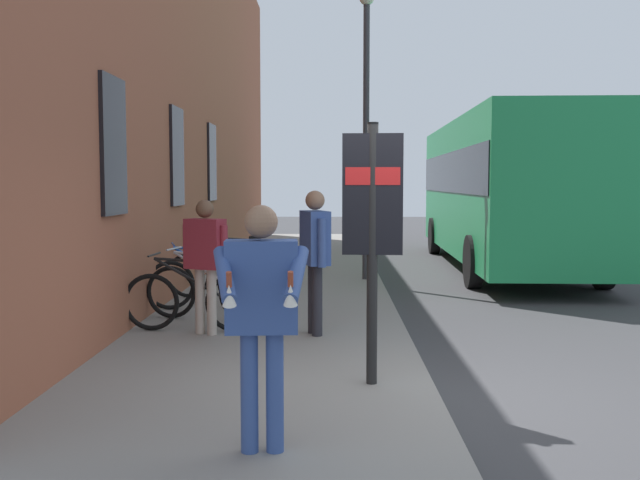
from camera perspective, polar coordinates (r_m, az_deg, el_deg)
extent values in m
plane|color=#38383A|center=(12.83, 9.68, -4.46)|extent=(60.00, 60.00, 0.00)
cube|color=gray|center=(14.67, -2.22, -3.04)|extent=(24.00, 3.50, 0.12)
cube|color=#9E563D|center=(15.92, -9.61, 11.94)|extent=(22.00, 0.60, 8.12)
cube|color=black|center=(8.90, -15.71, 7.03)|extent=(0.90, 0.06, 1.60)
cube|color=black|center=(12.30, -11.02, 6.36)|extent=(0.90, 0.06, 1.60)
cube|color=black|center=(15.74, -8.38, 5.97)|extent=(0.90, 0.06, 1.60)
torus|color=black|center=(9.50, -12.94, -4.71)|extent=(0.11, 0.72, 0.72)
torus|color=black|center=(9.24, -6.71, -4.89)|extent=(0.11, 0.72, 0.72)
cylinder|color=black|center=(9.31, -9.74, -3.14)|extent=(0.11, 1.02, 0.58)
cylinder|color=black|center=(9.30, -10.21, -1.60)|extent=(0.09, 0.85, 0.09)
cylinder|color=black|center=(9.22, -7.18, -3.34)|extent=(0.05, 0.19, 0.51)
cube|color=black|center=(9.20, -7.65, -1.54)|extent=(0.11, 0.21, 0.06)
cylinder|color=black|center=(9.41, -12.72, -1.11)|extent=(0.48, 0.06, 0.02)
torus|color=black|center=(10.30, -11.45, -3.98)|extent=(0.20, 0.72, 0.72)
torus|color=black|center=(9.92, -5.87, -4.23)|extent=(0.20, 0.72, 0.72)
cylinder|color=silver|center=(10.05, -8.60, -2.56)|extent=(0.24, 1.00, 0.58)
cylinder|color=silver|center=(10.05, -9.01, -1.13)|extent=(0.20, 0.84, 0.09)
cylinder|color=silver|center=(9.91, -6.30, -2.78)|extent=(0.07, 0.19, 0.51)
cube|color=black|center=(9.90, -6.72, -1.10)|extent=(0.14, 0.22, 0.06)
cylinder|color=silver|center=(10.21, -11.24, -0.66)|extent=(0.48, 0.12, 0.02)
torus|color=black|center=(10.99, -11.52, -3.45)|extent=(0.25, 0.71, 0.72)
torus|color=black|center=(11.10, -6.10, -3.30)|extent=(0.25, 0.71, 0.72)
cylinder|color=#1E4CA5|center=(11.01, -8.68, -1.95)|extent=(0.31, 0.99, 0.58)
cylinder|color=#1E4CA5|center=(10.97, -9.09, -0.67)|extent=(0.27, 0.83, 0.09)
cylinder|color=#1E4CA5|center=(11.06, -6.49, -2.03)|extent=(0.09, 0.19, 0.51)
cube|color=black|center=(11.02, -6.89, -0.54)|extent=(0.15, 0.22, 0.06)
cylinder|color=#1E4CA5|center=(10.93, -11.31, -0.32)|extent=(0.47, 0.15, 0.02)
torus|color=black|center=(12.07, -10.15, -2.72)|extent=(0.14, 0.72, 0.72)
torus|color=black|center=(11.80, -5.28, -2.83)|extent=(0.14, 0.72, 0.72)
cylinder|color=#B21E1E|center=(11.89, -7.64, -1.47)|extent=(0.15, 1.02, 0.58)
cylinder|color=#B21E1E|center=(11.88, -8.00, -0.26)|extent=(0.13, 0.85, 0.09)
cylinder|color=#B21E1E|center=(11.79, -5.64, -1.62)|extent=(0.06, 0.19, 0.51)
cube|color=black|center=(11.78, -6.01, -0.21)|extent=(0.12, 0.21, 0.06)
cylinder|color=#B21E1E|center=(12.00, -9.97, 0.12)|extent=(0.48, 0.08, 0.02)
torus|color=black|center=(12.99, -8.99, -2.20)|extent=(0.07, 0.72, 0.72)
torus|color=black|center=(12.84, -4.38, -2.24)|extent=(0.07, 0.72, 0.72)
cylinder|color=black|center=(12.87, -6.60, -1.01)|extent=(0.05, 1.02, 0.58)
cylinder|color=black|center=(12.86, -6.94, 0.11)|extent=(0.05, 0.85, 0.09)
cylinder|color=black|center=(12.82, -4.72, -1.13)|extent=(0.04, 0.19, 0.51)
cube|color=black|center=(12.80, -5.06, 0.17)|extent=(0.10, 0.20, 0.06)
cylinder|color=black|center=(12.93, -8.80, 0.44)|extent=(0.48, 0.03, 0.02)
cylinder|color=black|center=(6.75, 4.07, -1.13)|extent=(0.10, 0.10, 2.40)
cube|color=black|center=(6.71, 4.09, 3.55)|extent=(0.11, 0.55, 1.10)
cube|color=red|center=(6.71, 4.10, 4.95)|extent=(0.12, 0.50, 0.16)
cube|color=#1E8C4C|center=(17.52, 13.98, 3.92)|extent=(10.57, 2.82, 3.00)
cube|color=black|center=(17.52, 14.01, 5.10)|extent=(10.36, 2.85, 0.90)
cylinder|color=black|center=(14.65, 21.08, -1.62)|extent=(1.01, 0.28, 1.00)
cylinder|color=black|center=(14.07, 11.77, -1.65)|extent=(1.01, 0.28, 1.00)
cylinder|color=black|center=(21.10, 15.32, 0.30)|extent=(1.01, 0.28, 1.00)
cylinder|color=black|center=(20.71, 8.83, 0.33)|extent=(1.01, 0.28, 1.00)
cylinder|color=#26262D|center=(9.10, -0.55, -4.54)|extent=(0.13, 0.13, 0.87)
cylinder|color=#26262D|center=(8.93, -0.22, -4.71)|extent=(0.13, 0.13, 0.87)
cube|color=#334C8C|center=(8.92, -0.39, 0.18)|extent=(0.56, 0.40, 0.65)
sphere|color=#8C664C|center=(8.90, -0.39, 3.09)|extent=(0.23, 0.23, 0.23)
cylinder|color=#334C8C|center=(9.20, -0.89, 0.05)|extent=(0.10, 0.10, 0.58)
cylinder|color=#334C8C|center=(8.66, 0.14, -0.23)|extent=(0.10, 0.10, 0.58)
cylinder|color=#B2A599|center=(9.18, -9.27, -4.69)|extent=(0.12, 0.12, 0.81)
cylinder|color=#B2A599|center=(9.08, -8.38, -4.77)|extent=(0.12, 0.12, 0.81)
cube|color=maroon|center=(9.04, -8.88, -0.29)|extent=(0.40, 0.53, 0.61)
sphere|color=brown|center=(9.02, -8.91, 2.40)|extent=(0.22, 0.22, 0.22)
cylinder|color=maroon|center=(9.19, -10.27, -0.48)|extent=(0.09, 0.09, 0.54)
cylinder|color=maroon|center=(8.91, -7.44, -0.60)|extent=(0.09, 0.09, 0.54)
cylinder|color=#334C8C|center=(5.18, -3.51, -11.66)|extent=(0.12, 0.12, 0.84)
cylinder|color=#334C8C|center=(5.18, -5.49, -11.66)|extent=(0.12, 0.12, 0.84)
cube|color=#334C8C|center=(5.03, -4.55, -3.59)|extent=(0.28, 0.51, 0.63)
sphere|color=#8C664C|center=(4.98, -4.58, 1.42)|extent=(0.23, 0.23, 0.23)
cylinder|color=#334C8C|center=(4.82, -1.84, -2.68)|extent=(0.46, 0.16, 0.35)
cone|color=white|center=(4.64, -2.30, -4.27)|extent=(0.13, 0.10, 0.16)
cylinder|color=brown|center=(4.63, -2.30, -3.04)|extent=(0.06, 0.04, 0.11)
cylinder|color=#334C8C|center=(4.83, -7.39, -2.69)|extent=(0.46, 0.22, 0.35)
cone|color=white|center=(4.65, -7.05, -4.28)|extent=(0.13, 0.10, 0.16)
cylinder|color=brown|center=(4.64, -7.06, -3.05)|extent=(0.06, 0.04, 0.11)
cylinder|color=#333338|center=(14.14, 3.58, 7.46)|extent=(0.12, 0.12, 5.19)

